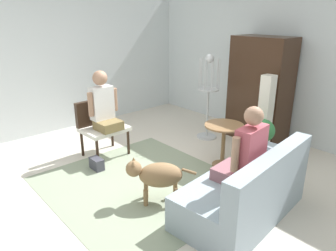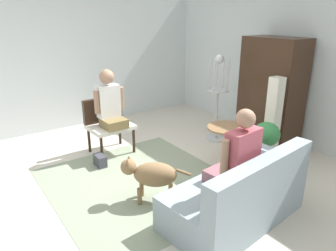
% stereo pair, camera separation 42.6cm
% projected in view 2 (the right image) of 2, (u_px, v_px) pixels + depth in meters
% --- Properties ---
extents(ground_plane, '(6.89, 6.89, 0.00)m').
position_uv_depth(ground_plane, '(155.00, 182.00, 4.36)').
color(ground_plane, beige).
extents(back_wall, '(6.34, 0.12, 2.66)m').
position_uv_depth(back_wall, '(291.00, 66.00, 5.45)').
color(back_wall, silver).
rests_on(back_wall, ground).
extents(left_wall, '(0.12, 6.15, 2.66)m').
position_uv_depth(left_wall, '(86.00, 58.00, 6.32)').
color(left_wall, silver).
rests_on(left_wall, ground).
extents(area_rug, '(2.47, 2.30, 0.01)m').
position_uv_depth(area_rug, '(140.00, 183.00, 4.32)').
color(area_rug, gray).
rests_on(area_rug, ground).
extents(couch, '(1.01, 1.70, 0.85)m').
position_uv_depth(couch, '(240.00, 196.00, 3.47)').
color(couch, '#8EA0AD').
rests_on(couch, ground).
extents(armchair, '(0.59, 0.69, 0.88)m').
position_uv_depth(armchair, '(107.00, 120.00, 5.19)').
color(armchair, black).
rests_on(armchair, ground).
extents(person_on_couch, '(0.50, 0.57, 0.89)m').
position_uv_depth(person_on_couch, '(238.00, 157.00, 3.33)').
color(person_on_couch, '#8B5963').
extents(person_on_armchair, '(0.45, 0.51, 0.90)m').
position_uv_depth(person_on_armchair, '(110.00, 103.00, 4.98)').
color(person_on_armchair, olive).
extents(round_end_table, '(0.58, 0.58, 0.66)m').
position_uv_depth(round_end_table, '(227.00, 140.00, 4.57)').
color(round_end_table, olive).
rests_on(round_end_table, ground).
extents(dog, '(0.59, 0.69, 0.58)m').
position_uv_depth(dog, '(152.00, 174.00, 3.81)').
color(dog, olive).
rests_on(dog, ground).
extents(bird_cage_stand, '(0.38, 0.38, 1.53)m').
position_uv_depth(bird_cage_stand, '(217.00, 99.00, 5.58)').
color(bird_cage_stand, silver).
rests_on(bird_cage_stand, ground).
extents(potted_plant, '(0.38, 0.38, 0.74)m').
position_uv_depth(potted_plant, '(266.00, 142.00, 4.55)').
color(potted_plant, '#996047').
rests_on(potted_plant, ground).
extents(column_lamp, '(0.20, 0.20, 1.30)m').
position_uv_depth(column_lamp, '(273.00, 119.00, 4.87)').
color(column_lamp, '#4C4742').
rests_on(column_lamp, ground).
extents(armoire_cabinet, '(1.01, 0.56, 1.83)m').
position_uv_depth(armoire_cabinet, '(271.00, 92.00, 5.40)').
color(armoire_cabinet, '#382316').
rests_on(armoire_cabinet, ground).
extents(handbag, '(0.24, 0.13, 0.18)m').
position_uv_depth(handbag, '(100.00, 161.00, 4.78)').
color(handbag, '#3F3F4C').
rests_on(handbag, ground).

